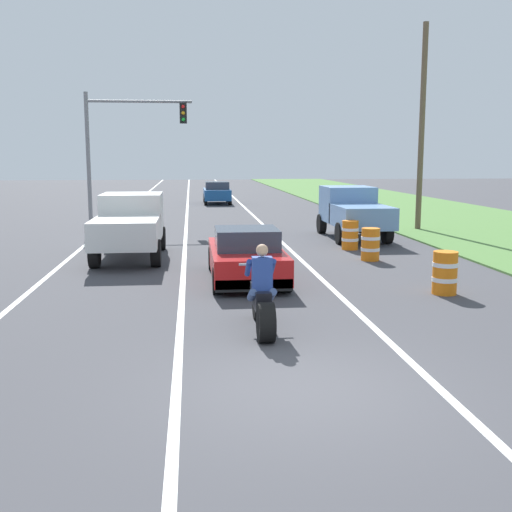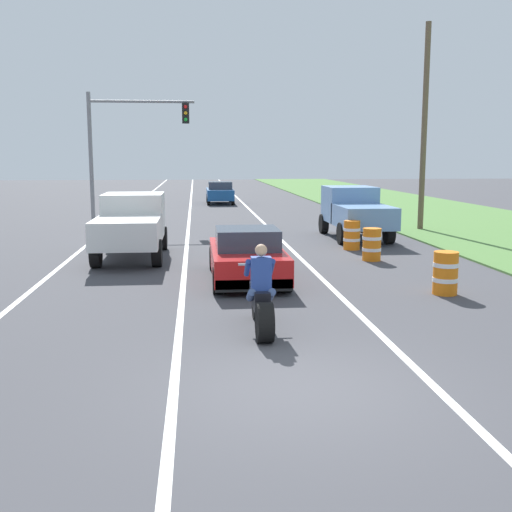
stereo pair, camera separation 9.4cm
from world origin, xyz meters
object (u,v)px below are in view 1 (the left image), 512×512
object	(u,v)px
distant_car_far_ahead	(217,192)
construction_barrel_nearest	(445,273)
motorcycle_with_rider	(262,300)
pickup_truck_left_lane_white	(130,223)
construction_barrel_far	(350,235)
pickup_truck_right_shoulder_light_blue	(353,210)
construction_barrel_mid	(370,244)
sports_car_red	(246,256)
traffic_light_mast_near	(121,138)

from	to	relation	value
distant_car_far_ahead	construction_barrel_nearest	bearing A→B (deg)	-81.96
motorcycle_with_rider	pickup_truck_left_lane_white	distance (m)	9.27
motorcycle_with_rider	construction_barrel_far	size ratio (longest dim) A/B	2.21
pickup_truck_right_shoulder_light_blue	construction_barrel_far	size ratio (longest dim) A/B	4.80
construction_barrel_nearest	construction_barrel_mid	bearing A→B (deg)	94.29
sports_car_red	traffic_light_mast_near	xyz separation A→B (m)	(-4.48, 13.13, 3.38)
pickup_truck_right_shoulder_light_blue	construction_barrel_mid	bearing A→B (deg)	-98.86
sports_car_red	pickup_truck_left_lane_white	distance (m)	5.12
pickup_truck_right_shoulder_light_blue	distant_car_far_ahead	distance (m)	19.30
pickup_truck_right_shoulder_light_blue	traffic_light_mast_near	distance (m)	11.10
sports_car_red	distant_car_far_ahead	distance (m)	26.68
motorcycle_with_rider	pickup_truck_right_shoulder_light_blue	distance (m)	13.70
sports_car_red	pickup_truck_right_shoulder_light_blue	size ratio (longest dim) A/B	0.90
pickup_truck_right_shoulder_light_blue	construction_barrel_far	xyz separation A→B (m)	(-0.85, -2.90, -0.60)
pickup_truck_right_shoulder_light_blue	pickup_truck_left_lane_white	bearing A→B (deg)	-153.77
pickup_truck_right_shoulder_light_blue	distant_car_far_ahead	xyz separation A→B (m)	(-4.51, 18.76, -0.33)
motorcycle_with_rider	distant_car_far_ahead	size ratio (longest dim) A/B	0.55
construction_barrel_nearest	distant_car_far_ahead	world-z (taller)	distant_car_far_ahead
traffic_light_mast_near	motorcycle_with_rider	bearing A→B (deg)	-76.43
distant_car_far_ahead	motorcycle_with_rider	bearing A→B (deg)	-90.94
construction_barrel_nearest	distant_car_far_ahead	distance (m)	29.05
traffic_light_mast_near	construction_barrel_nearest	size ratio (longest dim) A/B	6.00
sports_car_red	pickup_truck_right_shoulder_light_blue	world-z (taller)	pickup_truck_right_shoulder_light_blue
construction_barrel_mid	motorcycle_with_rider	bearing A→B (deg)	-119.22
construction_barrel_far	construction_barrel_mid	bearing A→B (deg)	-88.96
motorcycle_with_rider	distant_car_far_ahead	distance (m)	31.50
construction_barrel_nearest	distant_car_far_ahead	xyz separation A→B (m)	(-4.06, 28.76, 0.27)
sports_car_red	construction_barrel_far	xyz separation A→B (m)	(4.03, 5.01, -0.13)
motorcycle_with_rider	pickup_truck_right_shoulder_light_blue	size ratio (longest dim) A/B	0.46
construction_barrel_nearest	traffic_light_mast_near	bearing A→B (deg)	120.35
motorcycle_with_rider	sports_car_red	world-z (taller)	motorcycle_with_rider
construction_barrel_nearest	construction_barrel_mid	xyz separation A→B (m)	(-0.36, 4.81, 0.00)
pickup_truck_left_lane_white	traffic_light_mast_near	size ratio (longest dim) A/B	0.80
pickup_truck_right_shoulder_light_blue	traffic_light_mast_near	world-z (taller)	traffic_light_mast_near
pickup_truck_right_shoulder_light_blue	construction_barrel_mid	xyz separation A→B (m)	(-0.81, -5.20, -0.60)
sports_car_red	traffic_light_mast_near	world-z (taller)	traffic_light_mast_near
motorcycle_with_rider	pickup_truck_right_shoulder_light_blue	world-z (taller)	pickup_truck_right_shoulder_light_blue
pickup_truck_right_shoulder_light_blue	motorcycle_with_rider	bearing A→B (deg)	-111.54
pickup_truck_left_lane_white	pickup_truck_right_shoulder_light_blue	xyz separation A→B (m)	(8.18, 4.03, 0.00)
construction_barrel_mid	construction_barrel_far	xyz separation A→B (m)	(-0.04, 2.29, 0.00)
pickup_truck_right_shoulder_light_blue	sports_car_red	bearing A→B (deg)	-121.69
construction_barrel_far	motorcycle_with_rider	bearing A→B (deg)	-113.00
traffic_light_mast_near	distant_car_far_ahead	bearing A→B (deg)	70.30
sports_car_red	traffic_light_mast_near	size ratio (longest dim) A/B	0.72
traffic_light_mast_near	construction_barrel_far	bearing A→B (deg)	-43.65
pickup_truck_left_lane_white	distant_car_far_ahead	size ratio (longest dim) A/B	1.20
pickup_truck_right_shoulder_light_blue	traffic_light_mast_near	size ratio (longest dim) A/B	0.80
pickup_truck_left_lane_white	traffic_light_mast_near	bearing A→B (deg)	97.26
construction_barrel_far	traffic_light_mast_near	bearing A→B (deg)	136.35
motorcycle_with_rider	pickup_truck_right_shoulder_light_blue	xyz separation A→B (m)	(5.03, 12.73, 0.51)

